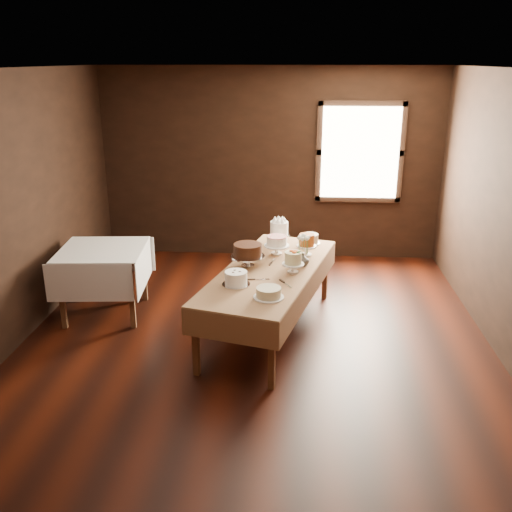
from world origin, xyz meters
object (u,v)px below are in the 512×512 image
Objects in this scene: cake_chocolate at (248,256)px; cake_server_d at (299,264)px; cake_server_b at (288,285)px; cake_server_c at (273,261)px; cake_meringue at (279,233)px; flower_vase at (303,260)px; cake_caramel at (307,246)px; cake_server_a at (262,279)px; cake_speckled at (310,239)px; cake_swirl at (236,279)px; cake_flowers at (293,263)px; cake_lattice at (277,246)px; display_table at (270,274)px; side_table at (102,257)px; cake_cream at (269,293)px; cake_server_e at (241,272)px.

cake_server_d is at bearing 9.96° from cake_chocolate.
cake_server_c is (-0.18, 0.72, 0.00)m from cake_server_b.
cake_meringue reaches higher than flower_vase.
cake_server_c and cake_server_d have the same top height.
cake_server_d is (0.56, 0.10, -0.12)m from cake_chocolate.
cake_meringue is 0.56m from cake_caramel.
flower_vase is at bearing 37.77° from cake_server_a.
cake_swirl is (-0.76, -1.40, 0.01)m from cake_speckled.
cake_flowers is 1.03× the size of cake_server_c.
cake_lattice reaches higher than cake_server_a.
cake_server_b is (-0.19, -0.93, -0.11)m from cake_caramel.
cake_caramel reaches higher than display_table.
display_table is 9.57× the size of cake_caramel.
cake_server_c is at bearing -150.09° from cake_caramel.
cake_server_b is 1.00× the size of cake_server_c.
side_table is 3.48× the size of cake_meringue.
cake_meringue is 1.02× the size of cake_cream.
cake_server_a is (-0.46, -0.79, -0.11)m from cake_caramel.
cake_cream reaches higher than cake_server_d.
cake_server_c is at bearing -122.67° from cake_speckled.
display_table is at bearing -115.54° from cake_speckled.
cake_server_d is (-0.09, -0.32, -0.11)m from cake_caramel.
cake_chocolate is 0.52m from cake_flowers.
side_table is 2.48m from cake_speckled.
cake_server_c is 0.31m from cake_server_d.
cake_caramel is 1.11× the size of cake_server_c.
display_table is 8.70× the size of cake_lattice.
cake_server_b is at bearing -65.56° from display_table.
cake_flowers is 0.25m from flower_vase.
cake_server_e is (-0.50, 0.32, 0.00)m from cake_server_b.
cake_swirl reaches higher than flower_vase.
cake_lattice reaches higher than cake_server_d.
cake_lattice reaches higher than cake_speckled.
cake_meringue is 0.39m from cake_speckled.
cake_cream is 2.06× the size of flower_vase.
cake_cream is 0.96m from flower_vase.
side_table is 2.12m from cake_meringue.
cake_cream reaches higher than cake_server_e.
cake_flowers is at bearing -104.50° from cake_caramel.
cake_caramel is at bearing 50.90° from cake_server_a.
cake_chocolate is 1.40× the size of cake_swirl.
cake_server_b is at bearing -153.42° from cake_server_d.
cake_server_d is 1.00× the size of cake_server_e.
side_table reaches higher than cake_server_d.
cake_cream is (-0.04, -1.71, -0.08)m from cake_meringue.
cake_flowers is 1.03× the size of cake_server_e.
side_table reaches higher than cake_server_e.
cake_speckled is 0.78m from cake_server_d.
cake_server_b is at bearing -101.62° from cake_caramel.
display_table is 9.08× the size of cake_speckled.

